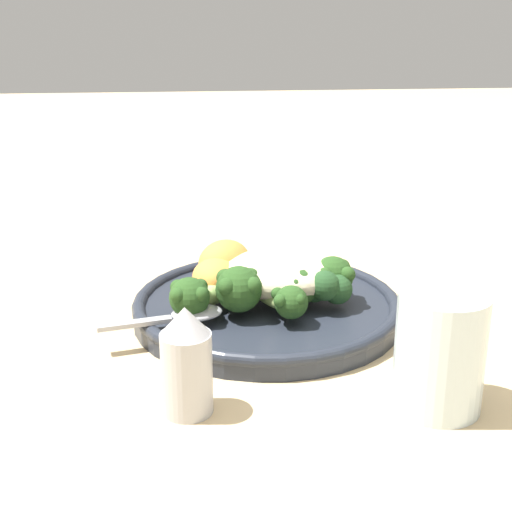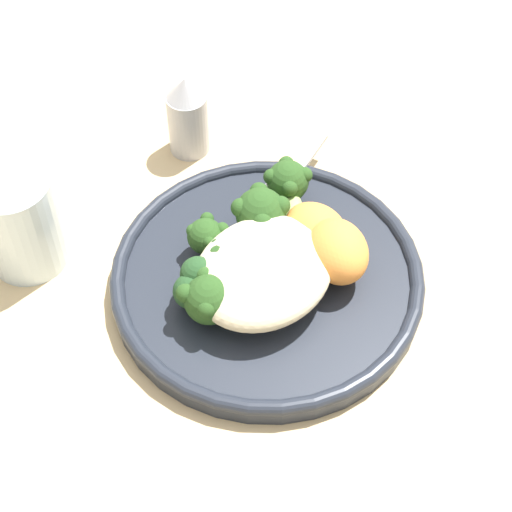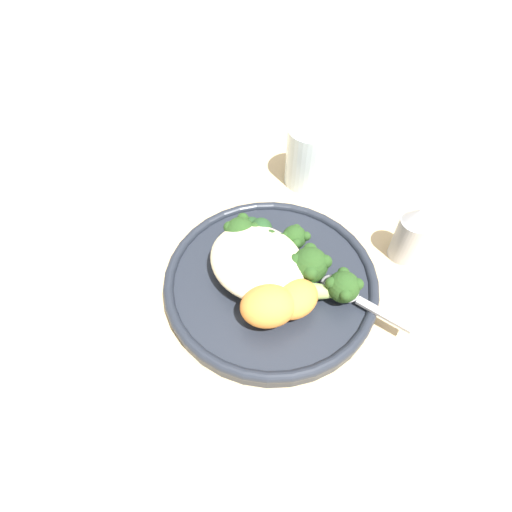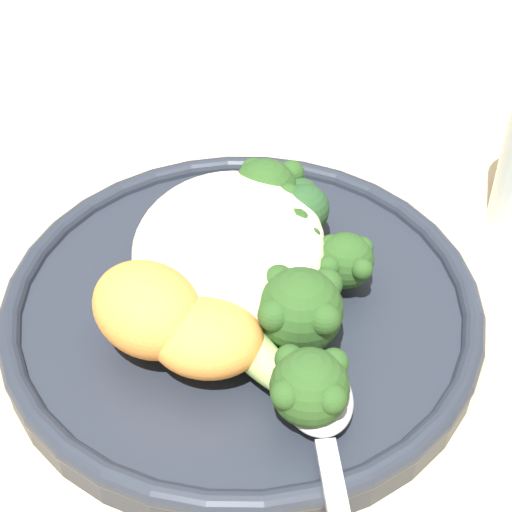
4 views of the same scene
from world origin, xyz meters
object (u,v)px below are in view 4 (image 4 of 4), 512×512
Objects in this scene: sweet_potato_chunk_0 at (209,310)px; kale_tuft at (285,208)px; spoon at (320,411)px; sweet_potato_chunk_1 at (214,316)px; sweet_potato_chunk_2 at (206,337)px; broccoli_stalk_3 at (276,246)px; quinoa_mound at (230,239)px; broccoli_stalk_0 at (286,368)px; sweet_potato_chunk_3 at (148,310)px; broccoli_stalk_4 at (258,214)px; broccoli_stalk_1 at (292,309)px; plate at (242,308)px; broccoli_stalk_2 at (297,277)px.

sweet_potato_chunk_0 is 0.08m from kale_tuft.
sweet_potato_chunk_1 is at bearing -141.01° from spoon.
sweet_potato_chunk_0 is at bearing -174.76° from sweet_potato_chunk_2.
broccoli_stalk_3 is 1.42× the size of sweet_potato_chunk_0.
quinoa_mound is 0.07m from sweet_potato_chunk_2.
broccoli_stalk_0 is (0.08, 0.04, -0.00)m from quinoa_mound.
sweet_potato_chunk_3 is (-0.02, -0.07, 0.01)m from broccoli_stalk_0.
broccoli_stalk_0 reaches higher than spoon.
broccoli_stalk_4 is 0.02m from kale_tuft.
broccoli_stalk_1 is 0.70× the size of broccoli_stalk_4.
broccoli_stalk_0 reaches higher than sweet_potato_chunk_0.
sweet_potato_chunk_1 is at bearing 101.06° from sweet_potato_chunk_3.
quinoa_mound is at bearing 174.66° from sweet_potato_chunk_0.
broccoli_stalk_4 reaches higher than broccoli_stalk_0.
broccoli_stalk_3 is at bearing 94.96° from quinoa_mound.
spoon is (0.12, 0.03, -0.01)m from kale_tuft.
broccoli_stalk_3 is 0.74× the size of spoon.
broccoli_stalk_4 reaches higher than sweet_potato_chunk_1.
broccoli_stalk_1 reaches higher than broccoli_stalk_4.
sweet_potato_chunk_3 is (0.08, -0.04, 0.00)m from broccoli_stalk_4.
sweet_potato_chunk_0 and sweet_potato_chunk_1 have the same top height.
spoon is at bearing 29.26° from quinoa_mound.
broccoli_stalk_0 is at bearing 70.53° from sweet_potato_chunk_3.
kale_tuft reaches higher than plate.
plate is 2.26× the size of broccoli_stalk_2.
broccoli_stalk_2 and sweet_potato_chunk_0 have the same top height.
spoon is (0.04, 0.05, -0.01)m from sweet_potato_chunk_1.
broccoli_stalk_3 is 0.03m from broccoli_stalk_4.
sweet_potato_chunk_2 reaches higher than broccoli_stalk_2.
quinoa_mound reaches higher than sweet_potato_chunk_1.
broccoli_stalk_2 reaches higher than spoon.
broccoli_stalk_2 is 0.06m from sweet_potato_chunk_2.
broccoli_stalk_4 is at bearing -62.87° from kale_tuft.
broccoli_stalk_4 is 0.12m from spoon.
broccoli_stalk_1 is at bearing 7.25° from kale_tuft.
sweet_potato_chunk_2 is 0.49× the size of spoon.
plate is 2.28× the size of spoon.
spoon is at bearing 65.93° from sweet_potato_chunk_3.
broccoli_stalk_1 is 1.44× the size of sweet_potato_chunk_0.
sweet_potato_chunk_0 is (0.05, -0.03, -0.00)m from broccoli_stalk_3.
sweet_potato_chunk_1 is at bearing -163.41° from broccoli_stalk_3.
plate is at bearing -161.24° from spoon.
kale_tuft is (-0.05, 0.02, 0.03)m from plate.
broccoli_stalk_1 reaches higher than broccoli_stalk_3.
kale_tuft is at bearing 81.47° from broccoli_stalk_2.
kale_tuft reaches higher than spoon.
sweet_potato_chunk_2 is 0.06m from spoon.
sweet_potato_chunk_2 is (0.07, -0.03, 0.00)m from broccoli_stalk_3.
sweet_potato_chunk_1 is at bearing -158.13° from broccoli_stalk_1.
broccoli_stalk_0 is at bearing 70.75° from sweet_potato_chunk_2.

